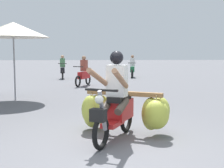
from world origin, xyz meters
TOP-DOWN VIEW (x-y plane):
  - ground_plane at (0.00, 0.00)m, footprint 120.00×120.00m
  - motorbike_main_loaded at (0.21, 1.03)m, footprint 1.78×1.96m
  - motorbike_distant_ahead_left at (-0.81, 9.77)m, footprint 0.78×1.52m
  - motorbike_distant_ahead_right at (-2.22, 13.83)m, footprint 0.50×1.62m
  - motorbike_distant_far_ahead at (2.04, 14.64)m, footprint 0.53×1.61m
  - market_umbrella_further_along at (-2.88, 5.48)m, footprint 2.31×2.31m

SIDE VIEW (x-z plane):
  - ground_plane at x=0.00m, z-range 0.00..0.00m
  - motorbike_main_loaded at x=0.21m, z-range -0.29..1.29m
  - motorbike_distant_ahead_left at x=-0.81m, z-range -0.13..1.27m
  - motorbike_distant_ahead_right at x=-2.22m, z-range -0.13..1.27m
  - motorbike_distant_far_ahead at x=2.04m, z-range -0.13..1.27m
  - market_umbrella_further_along at x=-2.88m, z-range 1.01..3.53m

